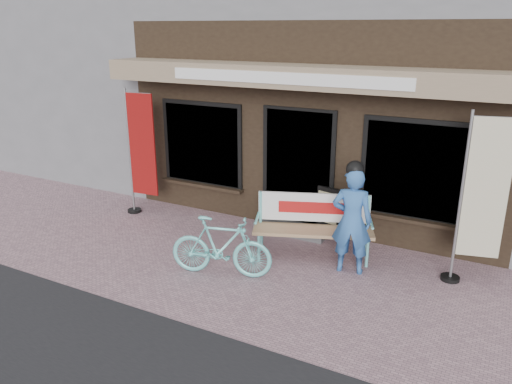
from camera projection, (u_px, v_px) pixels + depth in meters
The scene contains 9 objects.
ground at pixel (244, 273), 7.44m from camera, with size 70.00×70.00×0.00m, color #A47D87.
storefront at pixel (355, 52), 10.66m from camera, with size 7.00×6.77×6.00m.
neighbor_left_near at pixel (83, 37), 14.81m from camera, with size 10.00×7.00×6.40m, color slate.
bench at pixel (313, 221), 7.84m from camera, with size 1.91×1.10×1.01m.
person at pixel (352, 219), 7.26m from camera, with size 0.65×0.49×1.72m.
bicycle at pixel (221, 247), 7.26m from camera, with size 0.43×1.51×0.91m, color #6DD6D4.
nobori_red at pixel (140, 151), 9.42m from camera, with size 0.72×0.29×2.44m.
nobori_cream at pixel (481, 198), 6.79m from camera, with size 0.74×0.33×2.48m.
menu_stand at pixel (329, 212), 8.61m from camera, with size 0.45×0.19×0.90m.
Camera 1 is at (3.28, -5.82, 3.50)m, focal length 35.00 mm.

